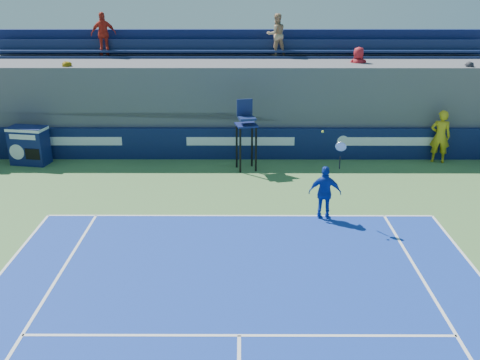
{
  "coord_description": "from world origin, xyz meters",
  "views": [
    {
      "loc": [
        0.04,
        -2.02,
        6.32
      ],
      "look_at": [
        0.0,
        11.5,
        1.25
      ],
      "focal_mm": 40.0,
      "sensor_mm": 36.0,
      "label": 1
    }
  ],
  "objects_px": {
    "ball_person": "(440,136)",
    "umpire_chair": "(246,128)",
    "match_clock": "(29,144)",
    "tennis_player": "(325,192)"
  },
  "relations": [
    {
      "from": "ball_person",
      "to": "umpire_chair",
      "type": "relative_size",
      "value": 0.79
    },
    {
      "from": "match_clock",
      "to": "tennis_player",
      "type": "height_order",
      "value": "tennis_player"
    },
    {
      "from": "umpire_chair",
      "to": "tennis_player",
      "type": "distance_m",
      "value": 4.77
    },
    {
      "from": "match_clock",
      "to": "umpire_chair",
      "type": "xyz_separation_m",
      "value": [
        7.85,
        -0.56,
        0.79
      ]
    },
    {
      "from": "ball_person",
      "to": "match_clock",
      "type": "height_order",
      "value": "ball_person"
    },
    {
      "from": "tennis_player",
      "to": "ball_person",
      "type": "bearing_deg",
      "value": 45.48
    },
    {
      "from": "ball_person",
      "to": "match_clock",
      "type": "distance_m",
      "value": 14.93
    },
    {
      "from": "umpire_chair",
      "to": "ball_person",
      "type": "bearing_deg",
      "value": 6.5
    },
    {
      "from": "match_clock",
      "to": "umpire_chair",
      "type": "height_order",
      "value": "umpire_chair"
    },
    {
      "from": "match_clock",
      "to": "ball_person",
      "type": "bearing_deg",
      "value": 0.95
    }
  ]
}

